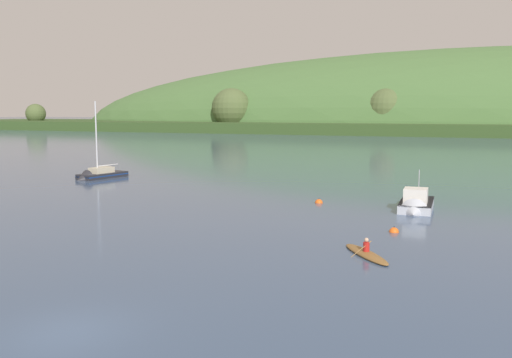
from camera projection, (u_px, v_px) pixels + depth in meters
The scene contains 8 objects.
ground at pixel (68, 333), 18.04m from camera, with size 1400.00×1400.00×0.00m, color #384C6B.
far_shoreline_hill at pixel (473, 131), 214.14m from camera, with size 457.35×115.04×63.47m.
sailboat_near_mooring at pixel (97, 177), 60.36m from camera, with size 3.22×6.61×9.41m.
fishing_boat_moored at pixel (416, 207), 40.57m from camera, with size 2.58×6.01×3.68m.
canoe_with_paddler at pixel (366, 254), 27.87m from camera, with size 3.39×3.97×1.02m.
mooring_buoy_foreground at pixel (319, 203), 44.07m from camera, with size 0.62×0.62×0.70m.
mooring_buoy_midchannel at pixel (407, 189), 52.18m from camera, with size 0.48×0.48×0.56m.
mooring_buoy_far_upstream at pixel (394, 232), 33.31m from camera, with size 0.59×0.59×0.67m.
Camera 1 is at (12.37, -13.58, 7.17)m, focal length 38.83 mm.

